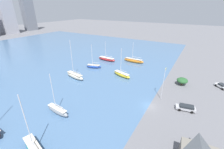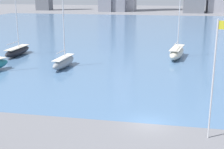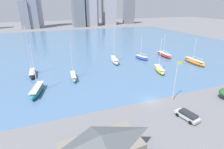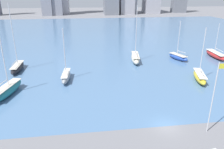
{
  "view_description": "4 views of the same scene",
  "coord_description": "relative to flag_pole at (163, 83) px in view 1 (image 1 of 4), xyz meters",
  "views": [
    {
      "loc": [
        -36.76,
        -9.04,
        26.53
      ],
      "look_at": [
        6.27,
        16.43,
        3.87
      ],
      "focal_mm": 24.0,
      "sensor_mm": 36.0,
      "label": 1
    },
    {
      "loc": [
        1.79,
        -28.47,
        12.67
      ],
      "look_at": [
        -5.53,
        9.42,
        2.24
      ],
      "focal_mm": 50.0,
      "sensor_mm": 36.0,
      "label": 2
    },
    {
      "loc": [
        -22.71,
        -32.85,
        22.74
      ],
      "look_at": [
        -6.79,
        9.36,
        4.57
      ],
      "focal_mm": 28.0,
      "sensor_mm": 36.0,
      "label": 3
    },
    {
      "loc": [
        -11.83,
        -26.5,
        19.07
      ],
      "look_at": [
        -6.57,
        12.26,
        4.02
      ],
      "focal_mm": 35.0,
      "sensor_mm": 36.0,
      "label": 4
    }
  ],
  "objects": [
    {
      "name": "parked_wagon_silver",
      "position": [
        -2.18,
        -7.41,
        -4.85
      ],
      "size": [
        3.1,
        5.47,
        1.58
      ],
      "rotation": [
        0.0,
        0.0,
        0.2
      ],
      "color": "#B7B7BC",
      "rests_on": "ground_plane"
    },
    {
      "name": "sailboat_orange",
      "position": [
        27.22,
        20.9,
        -4.67
      ],
      "size": [
        2.17,
        10.91,
        10.59
      ],
      "rotation": [
        0.0,
        0.0,
        0.0
      ],
      "color": "orange",
      "rests_on": "harbor_water"
    },
    {
      "name": "yard_shrub",
      "position": [
        13.33,
        -4.28,
        -3.93
      ],
      "size": [
        3.87,
        3.87,
        2.77
      ],
      "color": "#4C3823",
      "rests_on": "ground_plane"
    },
    {
      "name": "harbor_water",
      "position": [
        -5.44,
        71.99,
        -5.71
      ],
      "size": [
        180.0,
        140.0,
        0.0
      ],
      "color": "#4C7099",
      "rests_on": "ground_plane"
    },
    {
      "name": "flag_pole",
      "position": [
        0.0,
        0.0,
        0.0
      ],
      "size": [
        1.24,
        0.14,
        10.47
      ],
      "color": "silver",
      "rests_on": "ground_plane"
    },
    {
      "name": "parked_sedan_white",
      "position": [
        18.14,
        -16.9,
        -4.9
      ],
      "size": [
        4.58,
        4.55,
        1.54
      ],
      "rotation": [
        0.0,
        0.0,
        -0.79
      ],
      "color": "white",
      "rests_on": "ground_plane"
    },
    {
      "name": "sailboat_gray",
      "position": [
        -21.44,
        22.42,
        -4.71
      ],
      "size": [
        2.21,
        8.07,
        11.64
      ],
      "rotation": [
        0.0,
        0.0,
        -0.06
      ],
      "color": "gray",
      "rests_on": "harbor_water"
    },
    {
      "name": "sailboat_red",
      "position": [
        22.53,
        34.58,
        -4.81
      ],
      "size": [
        3.05,
        10.6,
        10.16
      ],
      "rotation": [
        0.0,
        0.0,
        -0.05
      ],
      "color": "#B72828",
      "rests_on": "harbor_water"
    },
    {
      "name": "sailboat_cream",
      "position": [
        -2.59,
        33.9,
        -4.57
      ],
      "size": [
        3.77,
        9.95,
        15.46
      ],
      "rotation": [
        0.0,
        0.0,
        -0.16
      ],
      "color": "beige",
      "rests_on": "harbor_water"
    },
    {
      "name": "sailboat_yellow",
      "position": [
        8.52,
        18.24,
        -4.74
      ],
      "size": [
        4.46,
        8.98,
        11.83
      ],
      "rotation": [
        0.0,
        0.0,
        -0.29
      ],
      "color": "yellow",
      "rests_on": "harbor_water"
    },
    {
      "name": "sailboat_blue",
      "position": [
        10.4,
        34.21,
        -4.85
      ],
      "size": [
        4.55,
        7.54,
        11.15
      ],
      "rotation": [
        0.0,
        0.0,
        0.34
      ],
      "color": "#284CA8",
      "rests_on": "harbor_water"
    },
    {
      "name": "ground_plane",
      "position": [
        -5.44,
        1.99,
        -5.72
      ],
      "size": [
        500.0,
        500.0,
        0.0
      ],
      "primitive_type": "plane",
      "color": "slate"
    }
  ]
}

